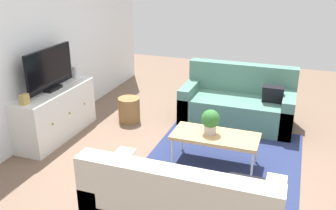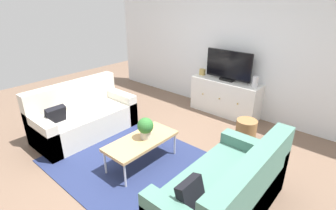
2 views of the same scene
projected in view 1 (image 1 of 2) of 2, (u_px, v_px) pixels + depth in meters
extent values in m
plane|color=brown|center=(209.00, 164.00, 4.71)|extent=(10.00, 10.00, 0.00)
cube|color=white|center=(28.00, 44.00, 5.02)|extent=(6.40, 0.12, 2.70)
cube|color=navy|center=(220.00, 166.00, 4.66)|extent=(2.50, 1.90, 0.01)
cube|color=beige|center=(111.00, 193.00, 3.63)|extent=(0.84, 0.18, 0.58)
cube|color=black|center=(245.00, 193.00, 3.17)|extent=(0.18, 0.30, 0.32)
cube|color=#4C7A6B|center=(237.00, 111.00, 5.78)|extent=(0.84, 1.69, 0.44)
cube|color=#4C7A6B|center=(241.00, 91.00, 5.98)|extent=(0.20, 1.69, 0.89)
cube|color=#4C7A6B|center=(190.00, 101.00, 5.99)|extent=(0.84, 0.18, 0.58)
cube|color=#4C7A6B|center=(288.00, 113.00, 5.51)|extent=(0.84, 0.18, 0.58)
cube|color=black|center=(273.00, 95.00, 5.45)|extent=(0.18, 0.30, 0.32)
cube|color=tan|center=(215.00, 136.00, 4.57)|extent=(0.50, 1.06, 0.04)
cylinder|color=silver|center=(252.00, 166.00, 4.31)|extent=(0.03, 0.03, 0.36)
cylinder|color=silver|center=(257.00, 150.00, 4.68)|extent=(0.03, 0.03, 0.36)
cylinder|color=silver|center=(172.00, 152.00, 4.62)|extent=(0.03, 0.03, 0.36)
cylinder|color=silver|center=(182.00, 138.00, 4.99)|extent=(0.03, 0.03, 0.36)
cylinder|color=#B7B2A8|center=(210.00, 129.00, 4.58)|extent=(0.15, 0.15, 0.11)
sphere|color=#2D6B2D|center=(211.00, 119.00, 4.53)|extent=(0.23, 0.23, 0.23)
cube|color=white|center=(56.00, 113.00, 5.33)|extent=(1.40, 0.44, 0.71)
sphere|color=#B79338|center=(53.00, 124.00, 4.90)|extent=(0.03, 0.03, 0.03)
sphere|color=#B79338|center=(70.00, 113.00, 5.25)|extent=(0.03, 0.03, 0.03)
sphere|color=#B79338|center=(85.00, 104.00, 5.59)|extent=(0.03, 0.03, 0.03)
cube|color=black|center=(52.00, 88.00, 5.20)|extent=(0.28, 0.16, 0.04)
cube|color=black|center=(49.00, 68.00, 5.09)|extent=(0.95, 0.04, 0.55)
cylinder|color=silver|center=(76.00, 72.00, 5.67)|extent=(0.11, 0.11, 0.19)
cube|color=tan|center=(25.00, 99.00, 4.67)|extent=(0.11, 0.07, 0.13)
cylinder|color=olive|center=(129.00, 110.00, 5.89)|extent=(0.34, 0.34, 0.39)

